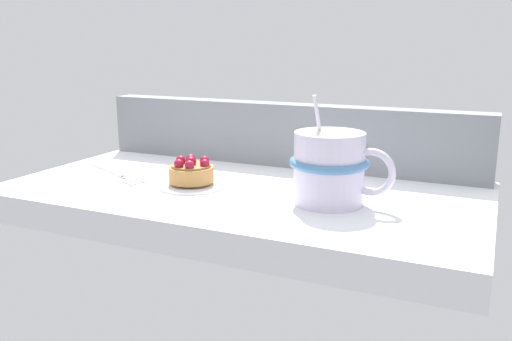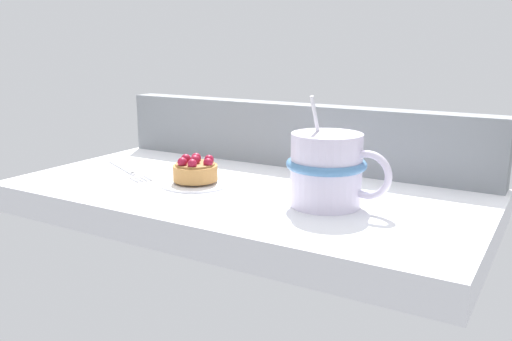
{
  "view_description": "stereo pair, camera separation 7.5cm",
  "coord_description": "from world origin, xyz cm",
  "px_view_note": "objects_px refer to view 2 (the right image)",
  "views": [
    {
      "loc": [
        33.84,
        -69.03,
        20.93
      ],
      "look_at": [
        3.43,
        -2.72,
        3.42
      ],
      "focal_mm": 37.79,
      "sensor_mm": 36.0,
      "label": 1
    },
    {
      "loc": [
        40.48,
        -65.56,
        20.93
      ],
      "look_at": [
        3.43,
        -2.72,
        3.42
      ],
      "focal_mm": 37.79,
      "sensor_mm": 36.0,
      "label": 2
    }
  ],
  "objects_px": {
    "raspberry_tart": "(195,170)",
    "coffee_mug": "(328,169)",
    "dessert_fork": "(127,170)",
    "dessert_plate": "(196,182)"
  },
  "relations": [
    {
      "from": "raspberry_tart",
      "to": "coffee_mug",
      "type": "distance_m",
      "value": 0.21
    },
    {
      "from": "raspberry_tart",
      "to": "dessert_fork",
      "type": "distance_m",
      "value": 0.15
    },
    {
      "from": "coffee_mug",
      "to": "dessert_fork",
      "type": "relative_size",
      "value": 0.9
    },
    {
      "from": "raspberry_tart",
      "to": "coffee_mug",
      "type": "relative_size",
      "value": 0.47
    },
    {
      "from": "dessert_plate",
      "to": "coffee_mug",
      "type": "height_order",
      "value": "coffee_mug"
    },
    {
      "from": "dessert_plate",
      "to": "coffee_mug",
      "type": "relative_size",
      "value": 0.72
    },
    {
      "from": "dessert_fork",
      "to": "raspberry_tart",
      "type": "bearing_deg",
      "value": -3.83
    },
    {
      "from": "dessert_plate",
      "to": "dessert_fork",
      "type": "relative_size",
      "value": 0.65
    },
    {
      "from": "dessert_plate",
      "to": "raspberry_tart",
      "type": "height_order",
      "value": "raspberry_tart"
    },
    {
      "from": "raspberry_tart",
      "to": "coffee_mug",
      "type": "xyz_separation_m",
      "value": [
        0.21,
        0.0,
        0.03
      ]
    }
  ]
}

